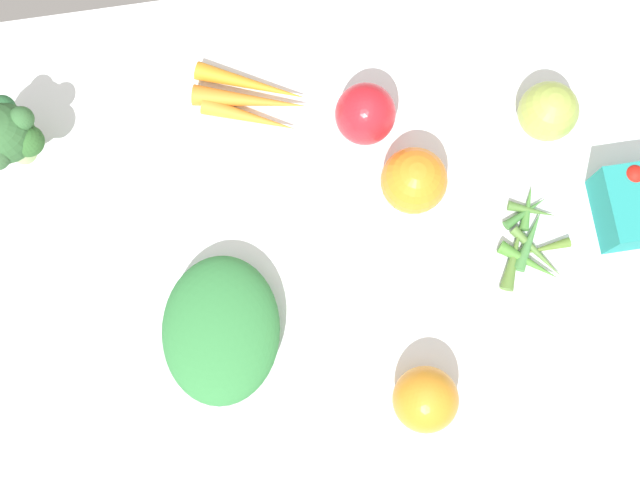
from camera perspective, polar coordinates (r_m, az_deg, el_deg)
The scene contains 9 objects.
tablecloth at distance 107.85cm, azimuth 0.00°, elevation -0.34°, with size 104.00×76.00×2.00cm, color white.
bell_pepper_orange at distance 101.35cm, azimuth 7.43°, elevation -11.05°, with size 8.12×8.12×8.07cm, color orange.
heirloom_tomato_orange at distance 105.15cm, azimuth 6.62°, elevation 4.17°, with size 8.66×8.66×8.66cm, color orange.
okra_pile at distance 109.51cm, azimuth 14.43°, elevation -0.20°, with size 10.38×13.92×1.82cm.
bell_pepper_red at distance 107.28cm, azimuth 3.21°, elevation 8.83°, with size 7.97×7.97×9.12cm, color red.
broccoli_head at distance 110.13cm, azimuth -21.31°, elevation 6.82°, with size 9.78×9.68×11.88cm.
leafy_greens_clump at distance 102.39cm, azimuth -6.97°, elevation -6.27°, with size 18.83×14.77×6.89cm, color #348241.
carrot_bunch at distance 111.75cm, azimuth -4.90°, elevation 9.83°, with size 15.97×12.68×2.88cm.
heirloom_tomato_green at distance 112.00cm, azimuth 15.74°, elevation 8.69°, with size 7.92×7.92×7.92cm, color #9DB54C.
Camera 1 is at (3.31, 21.86, 106.55)cm, focal length 45.54 mm.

